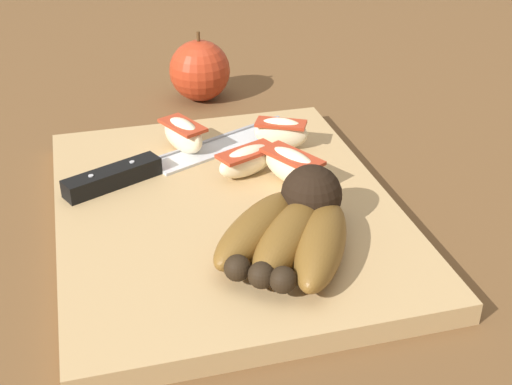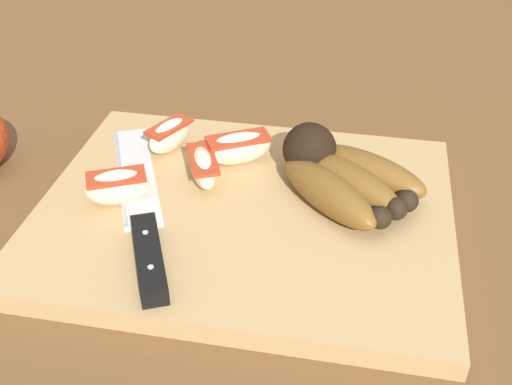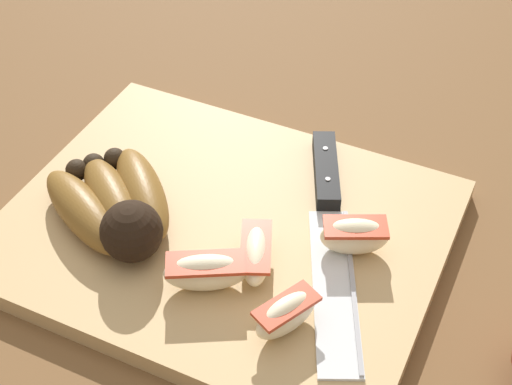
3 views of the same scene
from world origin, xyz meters
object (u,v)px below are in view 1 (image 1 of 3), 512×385
(whole_apple, at_px, (200,71))
(chefs_knife, at_px, (155,165))
(apple_wedge_extra, at_px, (281,132))
(banana_bunch, at_px, (293,228))
(apple_wedge_middle, at_px, (292,166))
(apple_wedge_near, at_px, (247,160))
(apple_wedge_far, at_px, (186,134))

(whole_apple, bearing_deg, chefs_knife, -21.95)
(apple_wedge_extra, distance_m, whole_apple, 0.21)
(apple_wedge_extra, bearing_deg, banana_bunch, -13.58)
(apple_wedge_middle, xyz_separation_m, whole_apple, (-0.28, -0.04, 0.00))
(apple_wedge_near, bearing_deg, apple_wedge_middle, 53.80)
(banana_bunch, distance_m, apple_wedge_far, 0.21)
(banana_bunch, distance_m, chefs_knife, 0.19)
(banana_bunch, xyz_separation_m, apple_wedge_middle, (-0.11, 0.03, -0.00))
(chefs_knife, height_order, apple_wedge_far, apple_wedge_far)
(apple_wedge_extra, bearing_deg, whole_apple, -166.69)
(banana_bunch, height_order, whole_apple, whole_apple)
(apple_wedge_middle, bearing_deg, apple_wedge_extra, 171.34)
(apple_wedge_middle, bearing_deg, apple_wedge_near, -126.20)
(whole_apple, bearing_deg, apple_wedge_middle, 7.41)
(apple_wedge_near, bearing_deg, whole_apple, 179.74)
(apple_wedge_middle, bearing_deg, apple_wedge_far, -138.13)
(banana_bunch, height_order, chefs_knife, banana_bunch)
(apple_wedge_extra, xyz_separation_m, whole_apple, (-0.21, -0.05, 0.00))
(banana_bunch, relative_size, apple_wedge_far, 2.42)
(chefs_knife, distance_m, apple_wedge_far, 0.06)
(apple_wedge_middle, bearing_deg, banana_bunch, -16.98)
(chefs_knife, relative_size, whole_apple, 2.91)
(apple_wedge_near, height_order, whole_apple, whole_apple)
(chefs_knife, height_order, apple_wedge_near, apple_wedge_near)
(banana_bunch, xyz_separation_m, apple_wedge_extra, (-0.19, 0.04, -0.00))
(apple_wedge_far, bearing_deg, apple_wedge_middle, 41.87)
(apple_wedge_far, distance_m, whole_apple, 0.19)
(whole_apple, bearing_deg, apple_wedge_extra, 13.31)
(apple_wedge_near, relative_size, apple_wedge_middle, 0.96)
(apple_wedge_near, bearing_deg, banana_bunch, 2.08)
(apple_wedge_near, distance_m, apple_wedge_extra, 0.07)
(banana_bunch, xyz_separation_m, apple_wedge_far, (-0.21, -0.05, -0.00))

